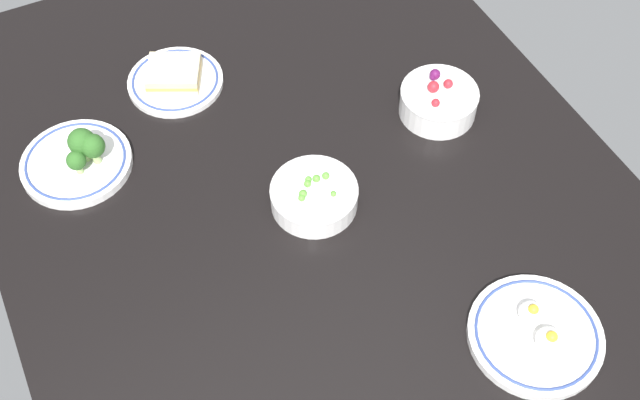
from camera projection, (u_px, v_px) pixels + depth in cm
name	position (u px, v px, depth cm)	size (l,w,h in cm)	color
dining_table	(320.00, 214.00, 139.79)	(149.78, 106.50, 4.00)	black
bowl_peas	(314.00, 195.00, 136.68)	(15.12, 15.12, 5.39)	white
bowl_berries	(438.00, 101.00, 148.98)	(14.57, 14.57, 7.39)	white
plate_sandwich	(175.00, 79.00, 154.68)	(18.43, 18.43, 4.32)	white
plate_eggs	(536.00, 334.00, 122.51)	(20.79, 20.79, 4.74)	white
plate_broccoli	(78.00, 159.00, 141.86)	(19.68, 19.68, 8.44)	white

